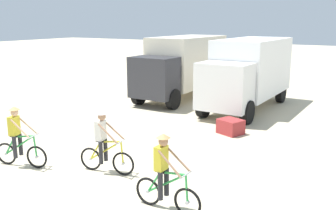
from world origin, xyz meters
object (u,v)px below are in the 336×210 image
(box_truck_cream_rv, at_px, (183,64))
(cyclist_orange_shirt, at_px, (18,139))
(cyclist_near_camera, at_px, (165,175))
(box_truck_avon_van, at_px, (248,70))
(supply_crate, at_px, (231,127))
(cyclist_cowboy_hat, at_px, (104,144))

(box_truck_cream_rv, height_order, cyclist_orange_shirt, box_truck_cream_rv)
(cyclist_orange_shirt, bearing_deg, cyclist_near_camera, -0.82)
(box_truck_cream_rv, relative_size, box_truck_avon_van, 1.00)
(cyclist_orange_shirt, relative_size, supply_crate, 2.12)
(cyclist_orange_shirt, xyz_separation_m, cyclist_cowboy_hat, (2.48, 0.92, 0.00))
(cyclist_cowboy_hat, relative_size, cyclist_near_camera, 1.00)
(cyclist_cowboy_hat, bearing_deg, supply_crate, 72.19)
(box_truck_avon_van, bearing_deg, supply_crate, -78.89)
(cyclist_cowboy_hat, bearing_deg, box_truck_cream_rv, 106.71)
(box_truck_cream_rv, relative_size, cyclist_orange_shirt, 3.73)
(box_truck_cream_rv, bearing_deg, cyclist_near_camera, -63.38)
(cyclist_orange_shirt, bearing_deg, supply_crate, 56.14)
(box_truck_cream_rv, relative_size, cyclist_cowboy_hat, 3.73)
(box_truck_avon_van, xyz_separation_m, cyclist_cowboy_hat, (-0.84, -9.75, -1.03))
(cyclist_cowboy_hat, xyz_separation_m, cyclist_near_camera, (2.59, -0.99, 0.00))
(box_truck_cream_rv, distance_m, supply_crate, 7.20)
(cyclist_orange_shirt, bearing_deg, box_truck_avon_van, 72.68)
(box_truck_avon_van, height_order, cyclist_orange_shirt, box_truck_avon_van)
(box_truck_cream_rv, bearing_deg, cyclist_orange_shirt, -86.73)
(box_truck_avon_van, relative_size, cyclist_near_camera, 3.74)
(box_truck_cream_rv, height_order, box_truck_avon_van, same)
(cyclist_cowboy_hat, distance_m, supply_crate, 5.63)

